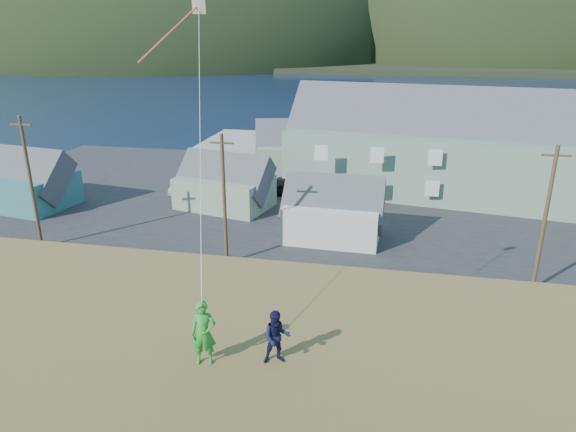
% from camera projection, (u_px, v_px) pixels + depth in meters
% --- Properties ---
extents(ground, '(900.00, 900.00, 0.00)m').
position_uv_depth(ground, '(280.00, 279.00, 33.54)').
color(ground, '#0A1638').
rests_on(ground, ground).
extents(grass_strip, '(110.00, 8.00, 0.10)m').
position_uv_depth(grass_strip, '(274.00, 292.00, 31.68)').
color(grass_strip, '#4C3D19').
rests_on(grass_strip, ground).
extents(waterfront_lot, '(72.00, 36.00, 0.12)m').
position_uv_depth(waterfront_lot, '(317.00, 200.00, 49.21)').
color(waterfront_lot, '#28282B').
rests_on(waterfront_lot, ground).
extents(wharf, '(26.00, 14.00, 0.90)m').
position_uv_depth(wharf, '(298.00, 145.00, 71.41)').
color(wharf, gray).
rests_on(wharf, ground).
extents(far_shore, '(900.00, 320.00, 2.00)m').
position_uv_depth(far_shore, '(385.00, 55.00, 337.78)').
color(far_shore, black).
rests_on(far_shore, ground).
extents(far_hills, '(760.00, 265.00, 143.00)m').
position_uv_depth(far_hills, '(448.00, 57.00, 284.18)').
color(far_hills, black).
rests_on(far_hills, ground).
extents(lodge, '(36.99, 15.56, 12.61)m').
position_uv_depth(lodge, '(475.00, 148.00, 48.58)').
color(lodge, slate).
rests_on(lodge, waterfront_lot).
extents(shed_teal, '(9.20, 7.11, 6.60)m').
position_uv_depth(shed_teal, '(24.00, 181.00, 46.50)').
color(shed_teal, '#2D6569').
rests_on(shed_teal, waterfront_lot).
extents(shed_palegreen_near, '(9.39, 6.95, 6.11)m').
position_uv_depth(shed_palegreen_near, '(224.00, 184.00, 46.28)').
color(shed_palegreen_near, gray).
rests_on(shed_palegreen_near, waterfront_lot).
extents(shed_white, '(7.79, 5.34, 6.06)m').
position_uv_depth(shed_white, '(333.00, 211.00, 39.24)').
color(shed_white, silver).
rests_on(shed_white, waterfront_lot).
extents(shed_palegreen_far, '(12.16, 8.62, 7.42)m').
position_uv_depth(shed_palegreen_far, '(305.00, 149.00, 57.68)').
color(shed_palegreen_far, gray).
rests_on(shed_palegreen_far, waterfront_lot).
extents(utility_poles, '(34.55, 0.24, 9.72)m').
position_uv_depth(utility_poles, '(245.00, 200.00, 33.80)').
color(utility_poles, '#47331E').
rests_on(utility_poles, waterfront_lot).
extents(parked_cars, '(21.88, 13.08, 1.53)m').
position_uv_depth(parked_cars, '(262.00, 177.00, 54.22)').
color(parked_cars, silver).
rests_on(parked_cars, waterfront_lot).
extents(kite_flyer_green, '(0.72, 0.55, 1.75)m').
position_uv_depth(kite_flyer_green, '(204.00, 333.00, 12.90)').
color(kite_flyer_green, '#258A29').
rests_on(kite_flyer_green, hillside).
extents(kite_flyer_navy, '(0.85, 0.75, 1.46)m').
position_uv_depth(kite_flyer_navy, '(277.00, 337.00, 12.99)').
color(kite_flyer_navy, black).
rests_on(kite_flyer_navy, hillside).
extents(kite_rig, '(1.90, 4.15, 10.84)m').
position_uv_depth(kite_rig, '(194.00, 13.00, 17.58)').
color(kite_rig, beige).
rests_on(kite_rig, ground).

